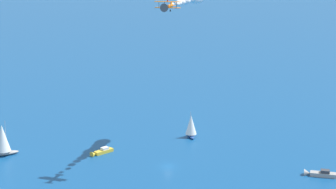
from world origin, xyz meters
name	(u,v)px	position (x,y,z in m)	size (l,w,h in m)	color
ground_plane	(168,166)	(0.00, 0.00, 0.00)	(2000.00, 2000.00, 0.00)	navy
motorboat_inshore	(319,174)	(-19.88, -37.88, 0.68)	(6.49, 8.60, 2.53)	#9E9993
sailboat_offshore	(3,140)	(24.22, 45.16, 4.98)	(5.24, 8.70, 10.90)	#9E9993
sailboat_trailing	(191,126)	(23.25, -15.46, 3.94)	(6.88, 4.14, 8.62)	#23478C
motorboat_ahead	(101,152)	(16.45, 16.51, 0.61)	(5.14, 7.85, 2.25)	gold
biplane_lead	(168,6)	(-0.23, 0.17, 46.58)	(6.78, 6.58, 3.56)	orange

